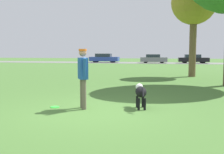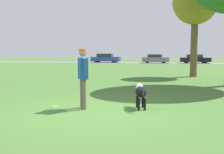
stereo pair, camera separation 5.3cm
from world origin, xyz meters
The scene contains 9 objects.
ground_plane centered at (0.00, 0.00, 0.00)m, with size 120.00×120.00×0.00m, color #426B2D.
far_road_strip centered at (0.00, 32.39, 0.01)m, with size 120.00×6.00×0.01m.
person centered at (-0.41, 0.27, 1.00)m, with size 0.41×0.63×1.69m.
dog centered at (1.18, 0.66, 0.46)m, with size 0.44×1.03×0.67m.
frisbee centered at (-1.27, 0.25, 0.01)m, with size 0.26×0.26×0.02m.
tree_mid_center centered at (3.47, 11.06, 4.69)m, with size 2.87×2.87×6.22m.
parked_car_blue centered at (-7.72, 32.58, 0.67)m, with size 4.50×1.68×1.37m.
parked_car_grey centered at (-0.13, 32.09, 0.63)m, with size 3.92×1.91×1.28m.
parked_car_black centered at (5.47, 32.63, 0.63)m, with size 4.25×1.87×1.26m.
Camera 2 is at (1.97, -6.70, 1.60)m, focal length 42.00 mm.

